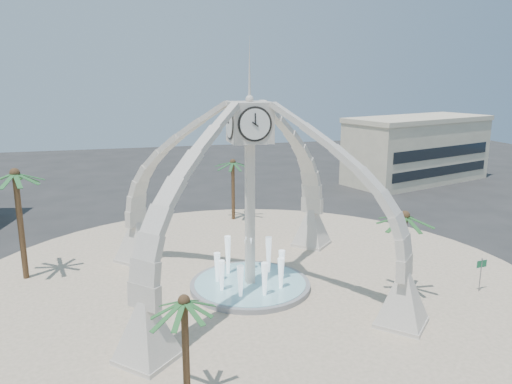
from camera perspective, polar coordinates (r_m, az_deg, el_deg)
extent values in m
plane|color=#282828|center=(33.92, -0.67, -10.95)|extent=(140.00, 140.00, 0.00)
cylinder|color=beige|center=(33.91, -0.67, -10.90)|extent=(40.00, 40.00, 0.06)
cube|color=beige|center=(32.23, -0.70, -2.97)|extent=(0.55, 0.55, 9.80)
cube|color=beige|center=(31.08, -0.73, 7.98)|extent=(2.50, 2.50, 2.50)
cone|color=beige|center=(30.96, -0.75, 13.98)|extent=(0.20, 0.20, 4.00)
cylinder|color=white|center=(29.84, -0.11, 7.77)|extent=(1.84, 0.04, 1.84)
pyramid|color=beige|center=(41.72, 6.38, -4.00)|extent=(3.80, 3.80, 3.20)
pyramid|color=beige|center=(39.07, -13.44, -5.49)|extent=(3.80, 3.80, 3.20)
pyramid|color=beige|center=(26.02, -12.44, -15.28)|extent=(3.80, 3.80, 3.20)
pyramid|color=beige|center=(29.86, 16.41, -11.65)|extent=(3.80, 3.80, 3.20)
cylinder|color=gray|center=(33.84, -0.67, -10.64)|extent=(8.00, 8.00, 0.40)
cylinder|color=#95D8DF|center=(33.75, -0.67, -10.30)|extent=(7.40, 7.40, 0.04)
cone|color=white|center=(33.15, -0.68, -7.76)|extent=(0.60, 0.60, 3.20)
cube|color=beige|center=(69.82, 17.91, 4.43)|extent=(21.49, 13.79, 8.00)
cube|color=beige|center=(69.34, 18.16, 7.94)|extent=(21.87, 14.17, 0.60)
cylinder|color=brown|center=(32.81, 16.36, -7.11)|extent=(0.36, 0.36, 5.58)
cylinder|color=brown|center=(37.70, -25.30, -3.58)|extent=(0.40, 0.40, 7.63)
cylinder|color=brown|center=(48.57, -2.63, 0.17)|extent=(0.34, 0.34, 5.87)
cylinder|color=brown|center=(22.25, -8.03, -17.74)|extent=(0.31, 0.31, 4.97)
cylinder|color=slate|center=(36.06, 24.27, -8.66)|extent=(0.07, 0.07, 2.33)
cube|color=#1A683F|center=(35.79, 24.39, -7.48)|extent=(0.79, 0.12, 0.47)
cube|color=white|center=(35.79, 24.39, -7.48)|extent=(0.86, 0.10, 0.53)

